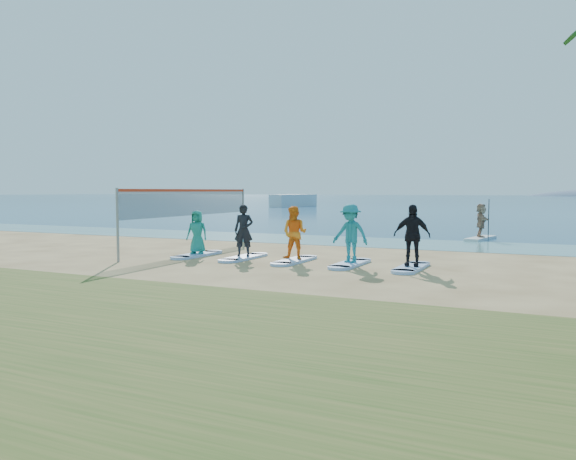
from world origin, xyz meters
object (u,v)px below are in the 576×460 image
at_px(student_1, 244,230).
at_px(surfboard_2, 295,261).
at_px(volleyball_net, 192,203).
at_px(surfboard_3, 350,264).
at_px(student_2, 295,233).
at_px(surfboard_4, 411,267).
at_px(student_3, 350,233).
at_px(student_4, 412,235).
at_px(boat_offshore_a, 293,207).
at_px(paddleboarder, 481,220).
at_px(paddleboard, 481,238).
at_px(surfboard_1, 244,258).
at_px(surfboard_0, 197,255).
at_px(student_0, 197,232).

height_order(student_1, surfboard_2, student_1).
xyz_separation_m(volleyball_net, surfboard_3, (7.51, -1.85, -1.86)).
height_order(student_2, surfboard_4, student_2).
distance_m(surfboard_2, student_3, 2.22).
height_order(student_2, student_4, student_4).
relative_size(boat_offshore_a, surfboard_2, 3.74).
distance_m(volleyball_net, paddleboarder, 14.33).
xyz_separation_m(volleyball_net, surfboard_2, (5.53, -1.85, -1.86)).
height_order(paddleboard, student_4, student_4).
height_order(student_1, student_4, student_4).
height_order(paddleboard, surfboard_3, paddleboard).
bearing_deg(student_3, volleyball_net, 174.00).
distance_m(student_3, student_4, 1.99).
relative_size(surfboard_2, student_4, 1.16).
bearing_deg(surfboard_3, paddleboard, 77.80).
bearing_deg(volleyball_net, surfboard_2, -18.54).
bearing_deg(student_4, surfboard_3, 174.76).
relative_size(paddleboard, surfboard_2, 1.36).
distance_m(paddleboard, student_2, 12.85).
distance_m(surfboard_1, student_2, 2.20).
distance_m(surfboard_0, student_3, 6.04).
distance_m(student_1, surfboard_4, 6.03).
bearing_deg(student_1, boat_offshore_a, 94.76).
bearing_deg(surfboard_0, student_1, 0.00).
distance_m(paddleboarder, student_3, 12.25).
relative_size(surfboard_2, student_2, 1.23).
xyz_separation_m(student_0, surfboard_3, (5.96, 0.00, -0.84)).
relative_size(surfboard_3, student_3, 1.16).
xyz_separation_m(student_0, surfboard_2, (3.97, 0.00, -0.84)).
xyz_separation_m(paddleboard, surfboard_2, (-4.57, -11.98, -0.01)).
relative_size(student_1, student_3, 0.97).
bearing_deg(surfboard_1, student_0, 180.00).
relative_size(boat_offshore_a, surfboard_0, 3.74).
distance_m(paddleboard, surfboard_4, 11.99).
relative_size(volleyball_net, boat_offshore_a, 1.10).
bearing_deg(surfboard_4, paddleboarder, 87.11).
relative_size(surfboard_0, surfboard_1, 1.00).
bearing_deg(student_0, surfboard_3, -13.43).
distance_m(student_0, surfboard_2, 4.06).
xyz_separation_m(paddleboarder, student_1, (-6.56, -11.98, 0.06)).
relative_size(paddleboarder, student_3, 0.88).
relative_size(paddleboard, student_2, 1.67).
bearing_deg(boat_offshore_a, volleyball_net, -53.07).
xyz_separation_m(surfboard_3, student_3, (0.00, 0.00, 0.99)).
bearing_deg(surfboard_0, volleyball_net, 129.99).
distance_m(surfboard_2, surfboard_4, 3.97).
bearing_deg(student_1, surfboard_1, 0.00).
relative_size(student_2, student_4, 0.95).
distance_m(paddleboard, boat_offshore_a, 58.31).
height_order(surfboard_3, surfboard_4, same).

